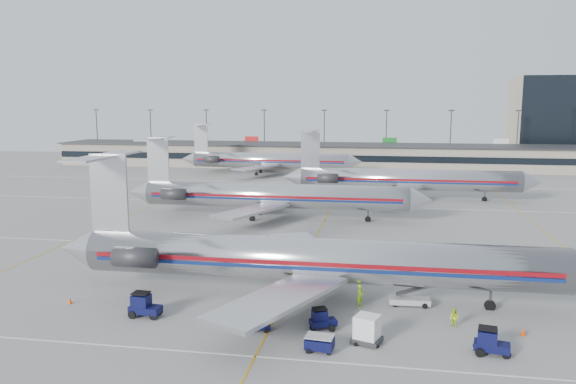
% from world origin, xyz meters
% --- Properties ---
extents(ground, '(260.00, 260.00, 0.00)m').
position_xyz_m(ground, '(0.00, 0.00, 0.00)').
color(ground, gray).
rests_on(ground, ground).
extents(apron_markings, '(160.00, 0.15, 0.02)m').
position_xyz_m(apron_markings, '(0.00, 10.00, 0.01)').
color(apron_markings, silver).
rests_on(apron_markings, ground).
extents(terminal, '(162.00, 17.00, 6.25)m').
position_xyz_m(terminal, '(0.00, 97.97, 3.16)').
color(terminal, gray).
rests_on(terminal, ground).
extents(light_mast_row, '(163.60, 0.40, 15.28)m').
position_xyz_m(light_mast_row, '(0.00, 112.00, 8.58)').
color(light_mast_row, '#38383D').
rests_on(light_mast_row, ground).
extents(distant_building, '(30.00, 20.00, 25.00)m').
position_xyz_m(distant_building, '(62.00, 128.00, 12.50)').
color(distant_building, tan).
rests_on(distant_building, ground).
extents(jet_foreground, '(48.47, 28.54, 12.69)m').
position_xyz_m(jet_foreground, '(1.87, -6.14, 3.68)').
color(jet_foreground, silver).
rests_on(jet_foreground, ground).
extents(jet_second_row, '(46.13, 27.16, 12.07)m').
position_xyz_m(jet_second_row, '(-8.45, 27.87, 3.50)').
color(jet_second_row, silver).
rests_on(jet_second_row, ground).
extents(jet_third_row, '(45.56, 28.03, 12.46)m').
position_xyz_m(jet_third_row, '(11.90, 48.75, 3.62)').
color(jet_third_row, silver).
rests_on(jet_third_row, ground).
extents(jet_back_row, '(44.46, 27.35, 12.16)m').
position_xyz_m(jet_back_row, '(-19.50, 79.16, 3.53)').
color(jet_back_row, silver).
rests_on(jet_back_row, ground).
extents(tug_left, '(2.58, 1.40, 2.04)m').
position_xyz_m(tug_left, '(-10.51, -12.42, 0.93)').
color(tug_left, '#090B33').
rests_on(tug_left, ground).
extents(tug_center, '(2.24, 1.74, 1.63)m').
position_xyz_m(tug_center, '(3.93, -12.45, 0.74)').
color(tug_center, '#090B33').
rests_on(tug_center, ground).
extents(tug_right, '(2.54, 1.61, 1.92)m').
position_xyz_m(tug_right, '(15.81, -14.96, 0.88)').
color(tug_right, '#090B33').
rests_on(tug_right, ground).
extents(cart_inner, '(1.90, 1.54, 0.94)m').
position_xyz_m(cart_inner, '(-0.71, -13.50, 0.50)').
color(cart_inner, '#090B33').
rests_on(cart_inner, ground).
extents(cart_outer, '(2.08, 1.54, 1.10)m').
position_xyz_m(cart_outer, '(4.22, -16.37, 0.59)').
color(cart_outer, '#090B33').
rests_on(cart_outer, ground).
extents(uld_container, '(2.39, 2.19, 2.07)m').
position_xyz_m(uld_container, '(7.44, -14.53, 1.04)').
color(uld_container, '#2D2D30').
rests_on(uld_container, ground).
extents(belt_loader, '(4.08, 1.39, 2.14)m').
position_xyz_m(belt_loader, '(10.88, -6.26, 0.57)').
color(belt_loader, '#9E9E9E').
rests_on(belt_loader, ground).
extents(ramp_worker_near, '(0.76, 0.86, 1.96)m').
position_xyz_m(ramp_worker_near, '(6.64, -7.29, 0.98)').
color(ramp_worker_near, '#8AD614').
rests_on(ramp_worker_near, ground).
extents(ramp_worker_far, '(0.93, 0.92, 1.52)m').
position_xyz_m(ramp_worker_far, '(13.98, -10.49, 0.76)').
color(ramp_worker_far, '#C1E215').
rests_on(ramp_worker_far, ground).
extents(cone_right, '(0.47, 0.47, 0.58)m').
position_xyz_m(cone_right, '(18.88, -11.19, 0.29)').
color(cone_right, '#E54207').
rests_on(cone_right, ground).
extents(cone_left, '(0.46, 0.46, 0.55)m').
position_xyz_m(cone_left, '(-18.05, -10.67, 0.27)').
color(cone_left, '#E54207').
rests_on(cone_left, ground).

